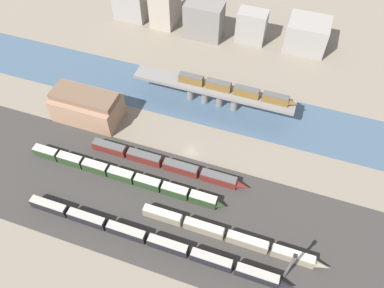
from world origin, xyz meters
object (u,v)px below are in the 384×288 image
warehouse_building (87,106)px  train_on_bridge (235,89)px  train_yard_far (124,176)px  train_yard_near (151,240)px  signal_tower (289,267)px  train_yard_outer (167,164)px  train_yard_mid (230,236)px

warehouse_building → train_on_bridge: bearing=23.2°
train_on_bridge → warehouse_building: size_ratio=1.83×
train_yard_far → warehouse_building: 33.74m
train_yard_near → warehouse_building: bearing=136.8°
warehouse_building → train_yard_far: bearing=-41.0°
train_yard_far → signal_tower: bearing=-15.4°
train_yard_near → warehouse_building: 59.05m
train_yard_far → signal_tower: signal_tower is taller
train_yard_far → train_yard_outer: size_ratio=1.22×
train_on_bridge → train_yard_near: bearing=-98.1°
signal_tower → train_yard_outer: bearing=151.2°
train_on_bridge → signal_tower: signal_tower is taller
train_yard_near → train_yard_outer: train_yard_near is taller
train_yard_outer → train_on_bridge: bearing=67.2°
train_yard_far → warehouse_building: (-25.31, 21.98, 3.83)m
train_yard_outer → signal_tower: size_ratio=3.42×
train_yard_near → train_yard_outer: (-5.70, 27.73, -0.19)m
train_yard_near → signal_tower: (40.01, 2.55, 6.53)m
train_on_bridge → warehouse_building: train_on_bridge is taller
train_yard_near → warehouse_building: size_ratio=3.37×
train_yard_mid → train_yard_outer: bearing=145.9°
train_yard_far → signal_tower: size_ratio=4.18×
train_yard_near → signal_tower: 40.62m
train_on_bridge → train_yard_outer: bearing=-112.8°
signal_tower → train_on_bridge: bearing=117.4°
train_yard_mid → train_yard_far: train_yard_far is taller
warehouse_building → train_yard_outer: bearing=-18.8°
warehouse_building → signal_tower: 91.19m
train_yard_outer → warehouse_building: 39.51m
train_yard_near → train_yard_far: (-17.62, 18.39, -0.05)m
warehouse_building → signal_tower: signal_tower is taller
train_on_bridge → train_yard_outer: 38.79m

